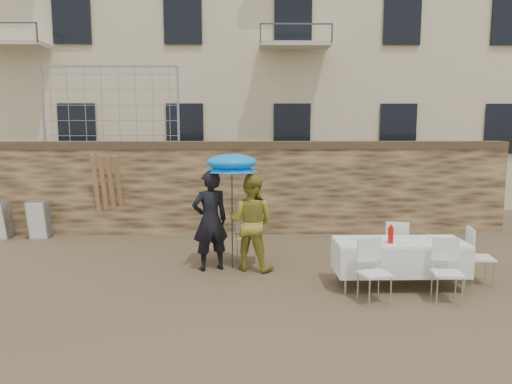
{
  "coord_description": "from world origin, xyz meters",
  "views": [
    {
      "loc": [
        0.2,
        -7.08,
        2.71
      ],
      "look_at": [
        0.4,
        2.2,
        1.4
      ],
      "focal_mm": 35.0,
      "sensor_mm": 36.0,
      "label": 1
    }
  ],
  "objects_px": {
    "couple_chair_left": "(212,237)",
    "table_chair_back": "(397,246)",
    "soda_bottle": "(391,235)",
    "table_chair_front_right": "(447,272)",
    "banquet_table": "(400,243)",
    "umbrella": "(232,166)",
    "chair_stack_right": "(42,218)",
    "woman_dress": "(251,222)",
    "chair_stack_left": "(3,218)",
    "man_suit": "(210,221)",
    "couple_chair_right": "(248,237)",
    "table_chair_side": "(480,256)",
    "table_chair_front_left": "(375,272)"
  },
  "relations": [
    {
      "from": "couple_chair_left",
      "to": "table_chair_back",
      "type": "relative_size",
      "value": 1.0
    },
    {
      "from": "soda_bottle",
      "to": "table_chair_front_right",
      "type": "height_order",
      "value": "soda_bottle"
    },
    {
      "from": "couple_chair_left",
      "to": "banquet_table",
      "type": "bearing_deg",
      "value": 149.81
    },
    {
      "from": "table_chair_front_right",
      "to": "table_chair_back",
      "type": "distance_m",
      "value": 1.58
    },
    {
      "from": "umbrella",
      "to": "chair_stack_right",
      "type": "height_order",
      "value": "umbrella"
    },
    {
      "from": "woman_dress",
      "to": "banquet_table",
      "type": "relative_size",
      "value": 0.85
    },
    {
      "from": "couple_chair_left",
      "to": "banquet_table",
      "type": "distance_m",
      "value": 3.56
    },
    {
      "from": "table_chair_front_right",
      "to": "umbrella",
      "type": "bearing_deg",
      "value": 157.76
    },
    {
      "from": "umbrella",
      "to": "chair_stack_left",
      "type": "xyz_separation_m",
      "value": [
        -5.47,
        2.62,
        -1.46
      ]
    },
    {
      "from": "man_suit",
      "to": "banquet_table",
      "type": "height_order",
      "value": "man_suit"
    },
    {
      "from": "couple_chair_right",
      "to": "chair_stack_right",
      "type": "relative_size",
      "value": 1.04
    },
    {
      "from": "man_suit",
      "to": "woman_dress",
      "type": "height_order",
      "value": "man_suit"
    },
    {
      "from": "table_chair_back",
      "to": "banquet_table",
      "type": "bearing_deg",
      "value": 93.52
    },
    {
      "from": "man_suit",
      "to": "umbrella",
      "type": "xyz_separation_m",
      "value": [
        0.4,
        0.1,
        1.0
      ]
    },
    {
      "from": "couple_chair_right",
      "to": "table_chair_side",
      "type": "bearing_deg",
      "value": 173.92
    },
    {
      "from": "soda_bottle",
      "to": "chair_stack_right",
      "type": "relative_size",
      "value": 0.28
    },
    {
      "from": "man_suit",
      "to": "banquet_table",
      "type": "xyz_separation_m",
      "value": [
        3.18,
        -1.02,
        -0.19
      ]
    },
    {
      "from": "table_chair_side",
      "to": "couple_chair_right",
      "type": "bearing_deg",
      "value": 75.85
    },
    {
      "from": "man_suit",
      "to": "couple_chair_left",
      "type": "relative_size",
      "value": 1.92
    },
    {
      "from": "banquet_table",
      "to": "table_chair_back",
      "type": "relative_size",
      "value": 2.19
    },
    {
      "from": "woman_dress",
      "to": "table_chair_back",
      "type": "bearing_deg",
      "value": -163.77
    },
    {
      "from": "woman_dress",
      "to": "couple_chair_right",
      "type": "distance_m",
      "value": 0.69
    },
    {
      "from": "chair_stack_right",
      "to": "couple_chair_right",
      "type": "bearing_deg",
      "value": -24.0
    },
    {
      "from": "umbrella",
      "to": "couple_chair_right",
      "type": "xyz_separation_m",
      "value": [
        0.3,
        0.45,
        -1.44
      ]
    },
    {
      "from": "umbrella",
      "to": "table_chair_front_right",
      "type": "distance_m",
      "value": 4.04
    },
    {
      "from": "woman_dress",
      "to": "table_chair_front_left",
      "type": "relative_size",
      "value": 1.85
    },
    {
      "from": "banquet_table",
      "to": "table_chair_front_left",
      "type": "bearing_deg",
      "value": -128.66
    },
    {
      "from": "couple_chair_left",
      "to": "chair_stack_right",
      "type": "height_order",
      "value": "couple_chair_left"
    },
    {
      "from": "soda_bottle",
      "to": "couple_chair_left",
      "type": "bearing_deg",
      "value": 150.01
    },
    {
      "from": "banquet_table",
      "to": "table_chair_front_left",
      "type": "relative_size",
      "value": 2.19
    },
    {
      "from": "man_suit",
      "to": "couple_chair_right",
      "type": "bearing_deg",
      "value": -163.87
    },
    {
      "from": "umbrella",
      "to": "chair_stack_left",
      "type": "distance_m",
      "value": 6.23
    },
    {
      "from": "chair_stack_left",
      "to": "banquet_table",
      "type": "bearing_deg",
      "value": -24.38
    },
    {
      "from": "soda_bottle",
      "to": "couple_chair_right",
      "type": "bearing_deg",
      "value": 142.97
    },
    {
      "from": "table_chair_front_left",
      "to": "table_chair_back",
      "type": "bearing_deg",
      "value": 46.16
    },
    {
      "from": "soda_bottle",
      "to": "chair_stack_left",
      "type": "xyz_separation_m",
      "value": [
        -8.05,
        3.89,
        -0.45
      ]
    },
    {
      "from": "banquet_table",
      "to": "chair_stack_left",
      "type": "bearing_deg",
      "value": 155.62
    },
    {
      "from": "soda_bottle",
      "to": "table_chair_front_left",
      "type": "relative_size",
      "value": 0.27
    },
    {
      "from": "chair_stack_right",
      "to": "chair_stack_left",
      "type": "bearing_deg",
      "value": 180.0
    },
    {
      "from": "banquet_table",
      "to": "table_chair_front_right",
      "type": "relative_size",
      "value": 2.19
    },
    {
      "from": "couple_chair_right",
      "to": "couple_chair_left",
      "type": "bearing_deg",
      "value": 14.67
    },
    {
      "from": "couple_chair_left",
      "to": "banquet_table",
      "type": "height_order",
      "value": "couple_chair_left"
    },
    {
      "from": "soda_bottle",
      "to": "table_chair_front_right",
      "type": "xyz_separation_m",
      "value": [
        0.7,
        -0.6,
        -0.43
      ]
    },
    {
      "from": "banquet_table",
      "to": "soda_bottle",
      "type": "xyz_separation_m",
      "value": [
        -0.2,
        -0.15,
        0.17
      ]
    },
    {
      "from": "umbrella",
      "to": "chair_stack_left",
      "type": "height_order",
      "value": "umbrella"
    },
    {
      "from": "couple_chair_right",
      "to": "table_chair_front_right",
      "type": "distance_m",
      "value": 3.78
    },
    {
      "from": "table_chair_front_left",
      "to": "banquet_table",
      "type": "bearing_deg",
      "value": 34.8
    },
    {
      "from": "woman_dress",
      "to": "chair_stack_right",
      "type": "bearing_deg",
      "value": -7.91
    },
    {
      "from": "table_chair_front_right",
      "to": "chair_stack_left",
      "type": "distance_m",
      "value": 9.83
    },
    {
      "from": "umbrella",
      "to": "banquet_table",
      "type": "xyz_separation_m",
      "value": [
        2.78,
        -1.12,
        -1.19
      ]
    }
  ]
}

